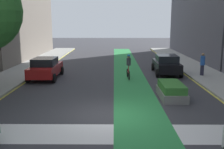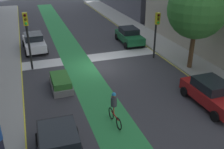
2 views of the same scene
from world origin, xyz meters
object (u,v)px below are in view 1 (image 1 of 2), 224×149
car_red_left_far (46,68)px  car_black_right_far (166,64)px  cyclist_in_lane (128,66)px  pedestrian_sidewalk_right_a (202,64)px  median_planter (171,91)px

car_red_left_far → car_black_right_far: 9.55m
cyclist_in_lane → pedestrian_sidewalk_right_a: pedestrian_sidewalk_right_a is taller
cyclist_in_lane → pedestrian_sidewalk_right_a: (5.68, 0.72, 0.05)m
median_planter → car_red_left_far: bearing=148.5°
car_red_left_far → car_black_right_far: (9.37, 1.83, 0.00)m
car_black_right_far → median_planter: (-1.07, -6.91, -0.40)m
car_red_left_far → car_black_right_far: bearing=11.0°
car_red_left_far → cyclist_in_lane: (6.18, -0.15, 0.17)m
median_planter → car_black_right_far: bearing=81.2°
median_planter → pedestrian_sidewalk_right_a: bearing=57.8°
car_red_left_far → median_planter: car_red_left_far is taller
cyclist_in_lane → pedestrian_sidewalk_right_a: 5.73m
car_black_right_far → car_red_left_far: bearing=-169.0°
car_red_left_far → cyclist_in_lane: bearing=-1.4°
cyclist_in_lane → car_black_right_far: bearing=31.8°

